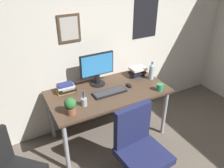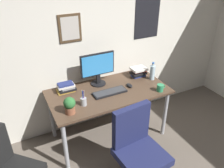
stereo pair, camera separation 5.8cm
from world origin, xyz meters
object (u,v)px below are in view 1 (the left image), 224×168
(monitor, at_px, (97,68))
(pen_cup, at_px, (84,101))
(keyboard, at_px, (110,92))
(potted_plant, at_px, (70,106))
(coffee_mug_near, at_px, (160,87))
(water_bottle, at_px, (151,72))
(computer_mouse, at_px, (129,85))
(book_stack_left, at_px, (138,71))
(office_chair, at_px, (139,146))
(book_stack_right, at_px, (66,88))

(monitor, distance_m, pen_cup, 0.55)
(keyboard, bearing_deg, potted_plant, -162.92)
(keyboard, bearing_deg, monitor, 97.10)
(coffee_mug_near, relative_size, potted_plant, 0.62)
(coffee_mug_near, bearing_deg, monitor, 140.34)
(water_bottle, bearing_deg, keyboard, -174.19)
(computer_mouse, height_order, book_stack_left, book_stack_left)
(office_chair, xyz_separation_m, monitor, (0.03, 1.05, 0.44))
(coffee_mug_near, distance_m, book_stack_right, 1.19)
(water_bottle, relative_size, coffee_mug_near, 2.07)
(coffee_mug_near, distance_m, book_stack_left, 0.47)
(office_chair, height_order, computer_mouse, office_chair)
(book_stack_right, bearing_deg, office_chair, -68.89)
(book_stack_left, relative_size, book_stack_right, 0.96)
(coffee_mug_near, relative_size, book_stack_left, 0.55)
(potted_plant, bearing_deg, book_stack_left, 19.61)
(water_bottle, xyz_separation_m, potted_plant, (-1.25, -0.24, -0.00))
(water_bottle, bearing_deg, book_stack_right, 169.33)
(keyboard, relative_size, water_bottle, 1.70)
(office_chair, bearing_deg, coffee_mug_near, 38.68)
(computer_mouse, relative_size, potted_plant, 0.56)
(office_chair, distance_m, computer_mouse, 0.90)
(monitor, xyz_separation_m, pen_cup, (-0.35, -0.38, -0.19))
(potted_plant, distance_m, book_stack_right, 0.47)
(monitor, relative_size, keyboard, 1.07)
(keyboard, relative_size, potted_plant, 2.21)
(keyboard, bearing_deg, coffee_mug_near, -21.92)
(water_bottle, bearing_deg, monitor, 163.59)
(pen_cup, xyz_separation_m, book_stack_left, (0.95, 0.33, 0.02))
(water_bottle, xyz_separation_m, book_stack_right, (-1.15, 0.22, -0.05))
(coffee_mug_near, xyz_separation_m, book_stack_left, (-0.03, 0.47, 0.03))
(coffee_mug_near, bearing_deg, potted_plant, 176.79)
(office_chair, height_order, book_stack_right, office_chair)
(office_chair, bearing_deg, keyboard, 85.27)
(office_chair, height_order, coffee_mug_near, office_chair)
(monitor, relative_size, pen_cup, 2.30)
(keyboard, xyz_separation_m, book_stack_left, (0.57, 0.23, 0.06))
(keyboard, height_order, coffee_mug_near, coffee_mug_near)
(monitor, relative_size, potted_plant, 2.36)
(keyboard, distance_m, book_stack_left, 0.61)
(potted_plant, bearing_deg, water_bottle, 11.01)
(office_chair, xyz_separation_m, pen_cup, (-0.32, 0.66, 0.26))
(monitor, bearing_deg, keyboard, -82.90)
(keyboard, relative_size, coffee_mug_near, 3.53)
(coffee_mug_near, relative_size, book_stack_right, 0.53)
(computer_mouse, height_order, book_stack_right, book_stack_right)
(water_bottle, xyz_separation_m, book_stack_left, (-0.12, 0.16, -0.03))
(monitor, bearing_deg, computer_mouse, -37.15)
(book_stack_right, bearing_deg, book_stack_left, -3.18)
(office_chair, relative_size, book_stack_left, 4.28)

